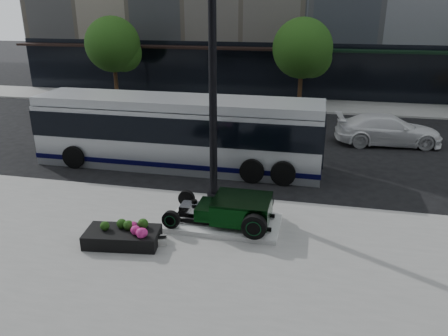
% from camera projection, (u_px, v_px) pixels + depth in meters
% --- Properties ---
extents(ground, '(120.00, 120.00, 0.00)m').
position_uv_depth(ground, '(254.00, 180.00, 17.31)').
color(ground, black).
rests_on(ground, ground).
extents(sidewalk_far, '(70.00, 4.00, 0.12)m').
position_uv_depth(sidewalk_far, '(285.00, 104.00, 30.09)').
color(sidewalk_far, gray).
rests_on(sidewalk_far, ground).
extents(street_trees, '(29.80, 3.80, 5.70)m').
position_uv_depth(street_trees, '(305.00, 51.00, 27.70)').
color(street_trees, black).
rests_on(street_trees, sidewalk_far).
extents(display_plinth, '(3.40, 1.80, 0.15)m').
position_uv_depth(display_plinth, '(224.00, 223.00, 13.47)').
color(display_plinth, silver).
rests_on(display_plinth, sidewalk_near).
extents(hot_rod, '(3.22, 2.00, 0.81)m').
position_uv_depth(hot_rod, '(235.00, 209.00, 13.22)').
color(hot_rod, black).
rests_on(hot_rod, display_plinth).
extents(info_plaque, '(0.48, 0.41, 0.31)m').
position_uv_depth(info_plaque, '(160.00, 240.00, 12.39)').
color(info_plaque, silver).
rests_on(info_plaque, sidewalk_near).
extents(lamppost, '(0.47, 0.47, 8.63)m').
position_uv_depth(lamppost, '(213.00, 84.00, 13.98)').
color(lamppost, black).
rests_on(lamppost, sidewalk_near).
extents(flower_planter, '(2.19, 1.30, 0.67)m').
position_uv_depth(flower_planter, '(122.00, 236.00, 12.37)').
color(flower_planter, black).
rests_on(flower_planter, sidewalk_near).
extents(transit_bus, '(12.12, 2.88, 2.92)m').
position_uv_depth(transit_bus, '(178.00, 132.00, 18.40)').
color(transit_bus, '#AFB3B9').
rests_on(transit_bus, ground).
extents(white_sedan, '(5.23, 2.52, 1.47)m').
position_uv_depth(white_sedan, '(388.00, 130.00, 21.47)').
color(white_sedan, white).
rests_on(white_sedan, ground).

